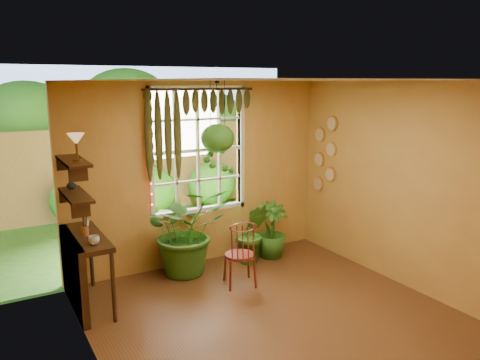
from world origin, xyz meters
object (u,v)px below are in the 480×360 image
object	(u,v)px
windsor_chair	(240,264)
hanging_basket	(218,140)
counter_ledge	(78,265)
potted_plant_left	(187,230)
potted_plant_mid	(252,233)

from	to	relation	value
windsor_chair	hanging_basket	distance (m)	1.78
counter_ledge	windsor_chair	world-z (taller)	windsor_chair
potted_plant_left	hanging_basket	size ratio (longest dim) A/B	0.94
potted_plant_left	potted_plant_mid	distance (m)	1.03
windsor_chair	potted_plant_mid	xyz separation A→B (m)	(0.56, 0.62, 0.16)
counter_ledge	potted_plant_mid	world-z (taller)	potted_plant_mid
hanging_basket	potted_plant_mid	bearing A→B (deg)	-25.57
hanging_basket	windsor_chair	bearing A→B (deg)	-97.28
counter_ledge	potted_plant_mid	size ratio (longest dim) A/B	1.30
potted_plant_left	counter_ledge	bearing A→B (deg)	-168.16
counter_ledge	potted_plant_mid	bearing A→B (deg)	4.60
windsor_chair	hanging_basket	xyz separation A→B (m)	(0.11, 0.83, 1.57)
counter_ledge	hanging_basket	size ratio (longest dim) A/B	0.89
counter_ledge	potted_plant_mid	xyz separation A→B (m)	(2.55, 0.21, -0.09)
windsor_chair	potted_plant_left	xyz separation A→B (m)	(-0.45, 0.74, 0.33)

